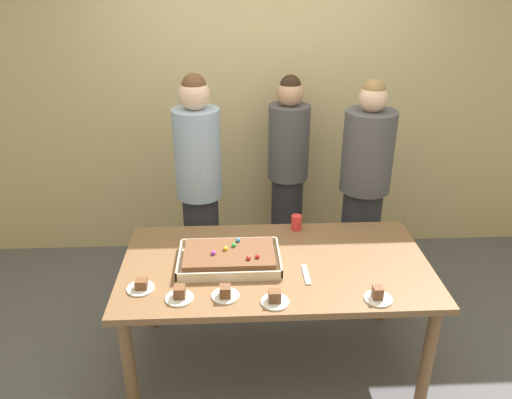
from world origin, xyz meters
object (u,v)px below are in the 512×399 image
cake_server_utensil (306,274)px  person_green_shirt_behind (199,187)px  plated_slice_far_left (275,299)px  drink_cup_nearest (296,222)px  plated_slice_near_right (179,295)px  party_table (275,275)px  plated_slice_center_front (225,293)px  plated_slice_near_left (378,296)px  person_striped_tie_right (364,189)px  sheet_cake (229,258)px  person_serving_front (288,172)px  plated_slice_far_right (141,286)px

cake_server_utensil → person_green_shirt_behind: person_green_shirt_behind is taller
plated_slice_far_left → drink_cup_nearest: (0.21, 0.79, 0.03)m
plated_slice_near_right → person_green_shirt_behind: person_green_shirt_behind is taller
party_table → person_green_shirt_behind: (-0.49, 0.83, 0.22)m
drink_cup_nearest → cake_server_utensil: drink_cup_nearest is taller
party_table → cake_server_utensil: (0.16, -0.14, 0.09)m
plated_slice_far_left → plated_slice_center_front: size_ratio=1.00×
plated_slice_near_left → person_striped_tie_right: bearing=79.8°
plated_slice_far_left → drink_cup_nearest: drink_cup_nearest is taller
plated_slice_near_right → plated_slice_far_left: same height
drink_cup_nearest → plated_slice_far_left: bearing=-104.9°
sheet_cake → drink_cup_nearest: (0.45, 0.40, 0.01)m
plated_slice_near_left → plated_slice_far_left: (-0.55, -0.00, 0.00)m
drink_cup_nearest → person_striped_tie_right: person_striped_tie_right is taller
plated_slice_far_left → cake_server_utensil: bearing=50.8°
sheet_cake → party_table: bearing=-2.3°
plated_slice_near_left → plated_slice_near_right: (-1.05, 0.06, 0.00)m
drink_cup_nearest → person_green_shirt_behind: (-0.66, 0.42, 0.09)m
party_table → plated_slice_far_left: (-0.04, -0.38, 0.11)m
plated_slice_center_front → person_serving_front: bearing=72.1°
cake_server_utensil → person_striped_tie_right: 1.12m
person_serving_front → person_green_shirt_behind: person_green_shirt_behind is taller
drink_cup_nearest → sheet_cake: bearing=-138.3°
drink_cup_nearest → person_serving_front: person_serving_front is taller
plated_slice_near_right → person_striped_tie_right: (1.27, 1.15, 0.07)m
plated_slice_near_right → person_striped_tie_right: bearing=42.1°
sheet_cake → person_green_shirt_behind: person_green_shirt_behind is taller
plated_slice_far_left → person_striped_tie_right: bearing=57.6°
plated_slice_far_right → party_table: bearing=16.8°
plated_slice_far_left → person_green_shirt_behind: size_ratio=0.09×
plated_slice_near_right → plated_slice_far_left: 0.51m
plated_slice_near_right → plated_slice_center_front: size_ratio=1.00×
plated_slice_near_left → drink_cup_nearest: bearing=113.1°
plated_slice_near_left → plated_slice_center_front: size_ratio=1.00×
plated_slice_far_left → plated_slice_center_front: bearing=167.0°
party_table → person_striped_tie_right: 1.11m
plated_slice_far_left → plated_slice_far_right: plated_slice_far_left is taller
plated_slice_near_left → person_serving_front: size_ratio=0.09×
party_table → plated_slice_center_front: bearing=-132.7°
plated_slice_near_left → person_green_shirt_behind: bearing=129.7°
cake_server_utensil → drink_cup_nearest: bearing=89.0°
cake_server_utensil → sheet_cake: bearing=161.5°
person_green_shirt_behind → person_striped_tie_right: person_green_shirt_behind is taller
plated_slice_near_left → drink_cup_nearest: (-0.34, 0.79, 0.03)m
plated_slice_far_right → person_serving_front: (0.96, 1.44, 0.07)m
party_table → plated_slice_far_right: (-0.76, -0.23, 0.10)m
person_striped_tie_right → sheet_cake: bearing=0.0°
plated_slice_center_front → plated_slice_far_right: bearing=168.6°
plated_slice_near_left → person_striped_tie_right: (0.22, 1.21, 0.07)m
person_striped_tie_right → person_serving_front: bearing=-75.3°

